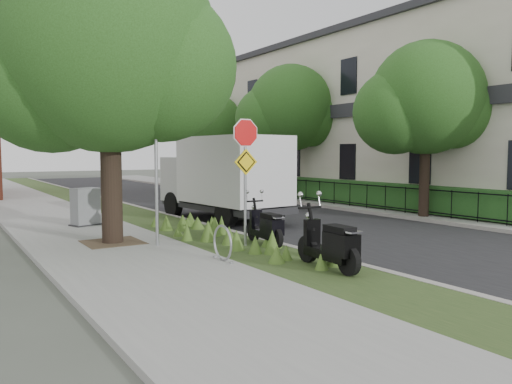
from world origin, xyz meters
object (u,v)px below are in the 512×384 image
at_px(sign_assembly, 246,155).
at_px(box_truck, 225,174).
at_px(scooter_near, 334,248).
at_px(scooter_far, 268,230).
at_px(utility_cabinet, 85,207).

height_order(sign_assembly, box_truck, sign_assembly).
distance_m(scooter_near, scooter_far, 2.89).
relative_size(sign_assembly, scooter_near, 1.72).
bearing_deg(scooter_near, scooter_far, 81.73).
height_order(scooter_near, box_truck, box_truck).
distance_m(sign_assembly, box_truck, 5.51).
xyz_separation_m(scooter_far, utility_cabinet, (-2.87, 5.97, 0.17)).
bearing_deg(sign_assembly, scooter_far, -29.28).
relative_size(box_truck, utility_cabinet, 4.88).
relative_size(scooter_near, scooter_far, 1.11).
distance_m(sign_assembly, utility_cabinet, 6.40).
distance_m(scooter_near, box_truck, 8.48).
xyz_separation_m(scooter_near, utility_cabinet, (-2.45, 8.83, 0.13)).
bearing_deg(scooter_near, sign_assembly, 91.13).
height_order(sign_assembly, scooter_far, sign_assembly).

